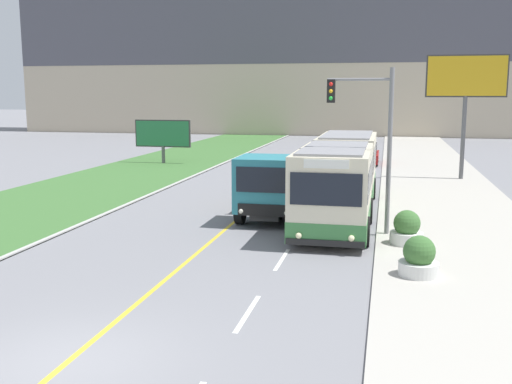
{
  "coord_description": "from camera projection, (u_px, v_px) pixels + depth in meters",
  "views": [
    {
      "loc": [
        5.74,
        -9.59,
        5.02
      ],
      "look_at": [
        1.1,
        11.64,
        1.4
      ],
      "focal_mm": 42.0,
      "sensor_mm": 36.0,
      "label": 1
    }
  ],
  "objects": [
    {
      "name": "planter_round_second",
      "position": [
        407.0,
        229.0,
        19.72
      ],
      "size": [
        1.09,
        1.09,
        1.13
      ],
      "color": "silver",
      "rests_on": "sidewalk_right"
    },
    {
      "name": "apartment_block_background",
      "position": [
        341.0,
        34.0,
        71.22
      ],
      "size": [
        80.0,
        8.04,
        23.79
      ],
      "color": "#BCAD93",
      "rests_on": "ground_plane"
    },
    {
      "name": "dump_truck",
      "position": [
        274.0,
        187.0,
        23.71
      ],
      "size": [
        2.53,
        6.35,
        2.61
      ],
      "color": "black",
      "rests_on": "ground_plane"
    },
    {
      "name": "billboard_large",
      "position": [
        466.0,
        83.0,
        33.82
      ],
      "size": [
        4.44,
        0.24,
        7.13
      ],
      "color": "#59595B",
      "rests_on": "ground_plane"
    },
    {
      "name": "ground_plane",
      "position": [
        67.0,
        362.0,
        11.27
      ],
      "size": [
        300.0,
        300.0,
        0.0
      ],
      "primitive_type": "plane",
      "color": "slate"
    },
    {
      "name": "lane_marking_centre",
      "position": [
        117.0,
        334.0,
        12.6
      ],
      "size": [
        2.88,
        140.0,
        0.01
      ],
      "color": "gold",
      "rests_on": "ground_plane"
    },
    {
      "name": "billboard_small",
      "position": [
        163.0,
        134.0,
        42.5
      ],
      "size": [
        4.09,
        0.24,
        3.11
      ],
      "color": "#59595B",
      "rests_on": "ground_plane"
    },
    {
      "name": "planter_round_near",
      "position": [
        419.0,
        258.0,
        16.29
      ],
      "size": [
        1.09,
        1.09,
        1.11
      ],
      "color": "silver",
      "rests_on": "sidewalk_right"
    },
    {
      "name": "car_distant",
      "position": [
        366.0,
        154.0,
        42.53
      ],
      "size": [
        1.8,
        4.3,
        1.45
      ],
      "color": "maroon",
      "rests_on": "ground_plane"
    },
    {
      "name": "city_bus",
      "position": [
        341.0,
        177.0,
        24.68
      ],
      "size": [
        2.68,
        13.0,
        3.12
      ],
      "color": "beige",
      "rests_on": "ground_plane"
    },
    {
      "name": "traffic_light_mast",
      "position": [
        371.0,
        130.0,
        20.77
      ],
      "size": [
        2.28,
        0.32,
        5.86
      ],
      "color": "slate",
      "rests_on": "ground_plane"
    }
  ]
}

